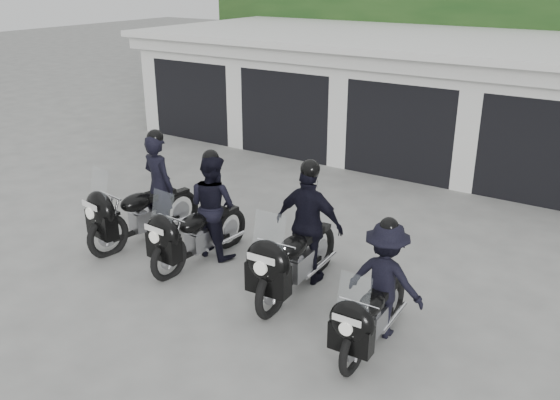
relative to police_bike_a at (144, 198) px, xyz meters
The scene contains 7 objects.
ground 2.51m from the police_bike_a, ahead, with size 80.00×80.00×0.00m, color #9A9994.
garage_block 8.58m from the police_bike_a, 73.96° to the left, with size 16.40×6.80×2.96m.
background_vegetation 13.52m from the police_bike_a, 78.19° to the left, with size 20.00×3.90×5.80m.
police_bike_a is the anchor object (origin of this frame).
police_bike_b 1.35m from the police_bike_a, ahead, with size 0.90×2.20×1.91m.
police_bike_c 3.19m from the police_bike_a, ahead, with size 1.14×2.35×2.04m.
police_bike_d 4.77m from the police_bike_a, ahead, with size 1.05×1.98×1.72m.
Camera 1 is at (4.95, -6.94, 4.54)m, focal length 38.00 mm.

